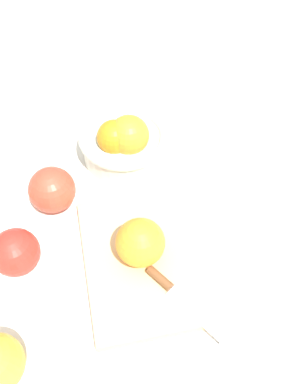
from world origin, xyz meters
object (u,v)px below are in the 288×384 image
cutting_board (137,261)px  apple_front_right (16,252)px  bowl (124,141)px  knife (176,293)px  orange_on_board (140,243)px  apple_front_left (52,190)px

cutting_board → apple_front_right: apple_front_right is taller
bowl → apple_front_right: bowl is taller
cutting_board → knife: knife is taller
apple_front_right → bowl: bearing=141.3°
apple_front_right → orange_on_board: bearing=87.4°
bowl → apple_front_left: (0.11, -0.13, -0.00)m
cutting_board → knife: 0.09m
orange_on_board → apple_front_right: (-0.01, -0.19, -0.02)m
knife → apple_front_left: apple_front_left is taller
apple_front_left → apple_front_right: bearing=-22.8°
bowl → knife: bearing=11.4°
orange_on_board → knife: orange_on_board is taller
bowl → knife: bowl is taller
orange_on_board → apple_front_left: orange_on_board is taller
orange_on_board → apple_front_left: (-0.13, -0.14, -0.01)m
apple_front_left → knife: bearing=44.1°
cutting_board → knife: bearing=39.1°
apple_front_right → knife: bearing=71.6°
bowl → apple_front_right: (0.23, -0.18, -0.00)m
bowl → apple_front_right: bearing=-38.7°
apple_front_left → apple_front_right: (0.12, -0.05, -0.00)m
bowl → apple_front_right: size_ratio=2.25×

